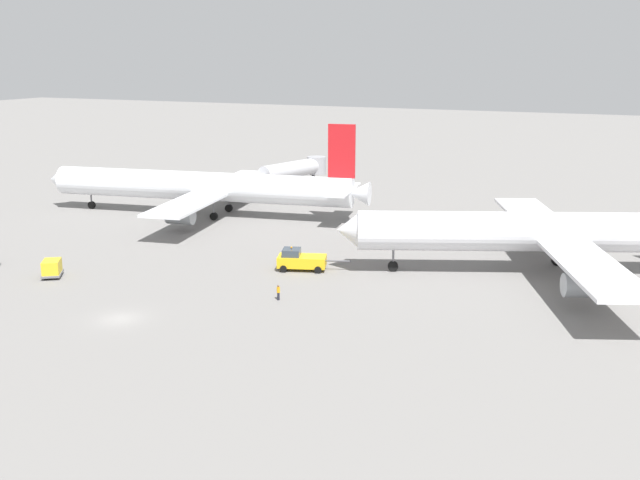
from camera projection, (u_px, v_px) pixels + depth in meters
name	position (u px, v px, depth m)	size (l,w,h in m)	color
ground_plane	(120.00, 319.00, 76.04)	(600.00, 600.00, 0.00)	slate
airliner_at_gate_left	(204.00, 187.00, 123.78)	(57.55, 42.99, 15.89)	white
airliner_being_pushed	(545.00, 233.00, 90.74)	(48.56, 47.76, 16.31)	silver
pushback_tug	(301.00, 260.00, 93.08)	(9.30, 4.66, 3.01)	gold
gse_container_dolly_flat	(52.00, 268.00, 89.97)	(3.60, 3.88, 2.15)	slate
ground_crew_ramp_agent_by_cones	(278.00, 292.00, 81.63)	(0.36, 0.36, 1.76)	black
jet_bridge	(298.00, 169.00, 146.45)	(7.71, 17.31, 6.16)	#B7B7BC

